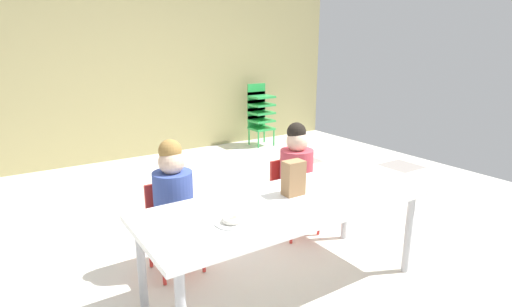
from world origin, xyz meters
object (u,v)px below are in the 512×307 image
at_px(paper_bag_brown, 293,178).
at_px(paper_plate_near_edge, 232,223).
at_px(seated_child_middle_seat, 296,169).
at_px(donut_powdered_on_plate, 232,219).
at_px(kid_chair_green_stack, 260,111).
at_px(seated_child_near_camera, 173,194).
at_px(craft_table, 286,209).

relative_size(paper_bag_brown, paper_plate_near_edge, 1.22).
bearing_deg(seated_child_middle_seat, donut_powdered_on_plate, -145.18).
bearing_deg(donut_powdered_on_plate, paper_plate_near_edge, 0.00).
bearing_deg(paper_plate_near_edge, seated_child_middle_seat, 34.82).
height_order(seated_child_middle_seat, kid_chair_green_stack, seated_child_middle_seat).
height_order(seated_child_middle_seat, donut_powdered_on_plate, seated_child_middle_seat).
xyz_separation_m(paper_plate_near_edge, donut_powdered_on_plate, (0.00, 0.00, 0.02)).
height_order(seated_child_near_camera, seated_child_middle_seat, same).
height_order(craft_table, seated_child_near_camera, seated_child_near_camera).
distance_m(paper_bag_brown, paper_plate_near_edge, 0.57).
xyz_separation_m(seated_child_near_camera, donut_powdered_on_plate, (0.06, -0.67, 0.06)).
relative_size(craft_table, paper_bag_brown, 8.12).
height_order(paper_bag_brown, paper_plate_near_edge, paper_bag_brown).
height_order(seated_child_middle_seat, paper_plate_near_edge, seated_child_middle_seat).
relative_size(craft_table, kid_chair_green_stack, 1.94).
height_order(paper_plate_near_edge, donut_powdered_on_plate, donut_powdered_on_plate).
height_order(seated_child_near_camera, paper_plate_near_edge, seated_child_near_camera).
bearing_deg(kid_chair_green_stack, craft_table, -121.19).
height_order(craft_table, paper_plate_near_edge, paper_plate_near_edge).
distance_m(seated_child_middle_seat, paper_bag_brown, 0.68).
bearing_deg(kid_chair_green_stack, paper_bag_brown, -120.31).
bearing_deg(donut_powdered_on_plate, kid_chair_green_stack, 54.33).
bearing_deg(paper_plate_near_edge, paper_bag_brown, 16.52).
xyz_separation_m(seated_child_middle_seat, kid_chair_green_stack, (1.42, 2.65, -0.04)).
bearing_deg(donut_powdered_on_plate, craft_table, 11.96).
xyz_separation_m(craft_table, paper_bag_brown, (0.11, 0.07, 0.16)).
bearing_deg(seated_child_near_camera, kid_chair_green_stack, 47.27).
distance_m(seated_child_near_camera, paper_plate_near_edge, 0.68).
bearing_deg(craft_table, donut_powdered_on_plate, -168.04).
bearing_deg(seated_child_middle_seat, kid_chair_green_stack, 61.83).
height_order(craft_table, paper_bag_brown, paper_bag_brown).
distance_m(kid_chair_green_stack, paper_bag_brown, 3.66).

